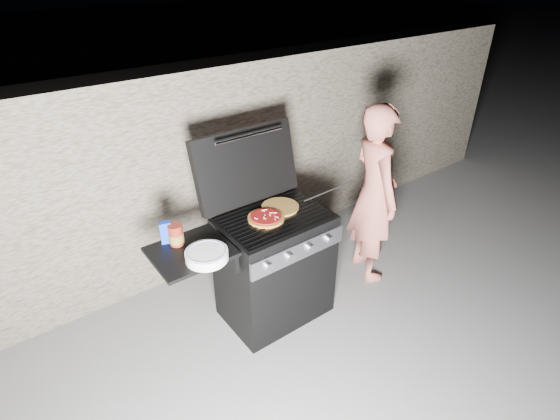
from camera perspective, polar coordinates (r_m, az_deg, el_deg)
ground at (r=3.71m, az=-0.64°, el=-12.96°), size 50.00×50.00×0.00m
stone_wall at (r=3.96m, az=-9.72°, el=5.37°), size 8.00×0.35×1.80m
gas_grill at (r=3.31m, az=-4.23°, el=-8.98°), size 1.34×0.79×0.91m
pizza_topped at (r=3.12m, az=-1.83°, el=-0.96°), size 0.26×0.26×0.03m
pizza_plain at (r=3.26m, az=0.02°, el=0.41°), size 0.29×0.29×0.02m
sauce_jar at (r=2.92m, az=-13.43°, el=-3.16°), size 0.12×0.12×0.15m
blue_carton at (r=2.95m, az=-14.70°, el=-2.86°), size 0.08×0.06×0.15m
plate_stack at (r=2.77m, az=-9.55°, el=-5.85°), size 0.35×0.35×0.06m
person at (r=3.78m, az=12.18°, el=1.95°), size 0.55×0.67×1.58m
tongs at (r=3.43m, az=6.51°, el=2.55°), size 0.45×0.10×0.09m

